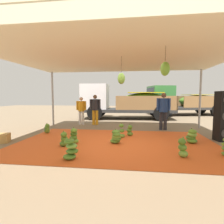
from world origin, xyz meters
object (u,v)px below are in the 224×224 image
(banana_bunch_6, at_px, (47,129))
(banana_bunch_0, at_px, (74,136))
(banana_bunch_1, at_px, (192,137))
(worker_0, at_px, (81,109))
(banana_bunch_4, at_px, (122,131))
(cargo_truck_main, at_px, (124,102))
(banana_bunch_8, at_px, (71,149))
(banana_bunch_7, at_px, (64,140))
(speaker_stack, at_px, (224,116))
(cargo_truck_far, at_px, (182,101))
(banana_bunch_2, at_px, (116,137))
(banana_bunch_3, at_px, (130,131))
(crate_0, at_px, (3,138))
(banana_bunch_9, at_px, (183,148))
(worker_1, at_px, (95,107))
(worker_2, at_px, (163,108))

(banana_bunch_6, bearing_deg, banana_bunch_0, -40.01)
(banana_bunch_1, relative_size, worker_0, 0.33)
(banana_bunch_0, relative_size, worker_0, 0.36)
(banana_bunch_4, bearing_deg, banana_bunch_6, 173.09)
(banana_bunch_4, height_order, cargo_truck_main, cargo_truck_main)
(banana_bunch_8, xyz_separation_m, cargo_truck_main, (0.84, 8.27, 0.96))
(banana_bunch_7, height_order, speaker_stack, speaker_stack)
(banana_bunch_0, distance_m, banana_bunch_7, 0.44)
(worker_0, bearing_deg, cargo_truck_far, 40.84)
(banana_bunch_7, bearing_deg, banana_bunch_2, 20.39)
(banana_bunch_3, relative_size, cargo_truck_main, 0.07)
(crate_0, bearing_deg, banana_bunch_0, 3.61)
(banana_bunch_3, distance_m, cargo_truck_main, 5.59)
(banana_bunch_1, relative_size, banana_bunch_8, 0.88)
(banana_bunch_3, bearing_deg, cargo_truck_main, 95.75)
(banana_bunch_9, bearing_deg, worker_1, 124.91)
(banana_bunch_3, relative_size, cargo_truck_far, 0.07)
(worker_1, bearing_deg, crate_0, -119.21)
(worker_2, bearing_deg, speaker_stack, -46.12)
(banana_bunch_3, distance_m, banana_bunch_9, 2.70)
(banana_bunch_6, xyz_separation_m, banana_bunch_8, (2.10, -2.85, 0.05))
(banana_bunch_1, relative_size, worker_1, 0.31)
(cargo_truck_main, distance_m, worker_1, 3.24)
(worker_0, bearing_deg, speaker_stack, -25.38)
(banana_bunch_8, relative_size, worker_2, 0.33)
(banana_bunch_0, relative_size, banana_bunch_6, 1.26)
(worker_1, xyz_separation_m, crate_0, (-2.29, -4.10, -0.82))
(worker_0, bearing_deg, banana_bunch_7, -80.13)
(worker_2, bearing_deg, worker_1, 163.09)
(banana_bunch_3, distance_m, banana_bunch_4, 0.45)
(banana_bunch_6, bearing_deg, worker_0, 73.27)
(banana_bunch_8, relative_size, worker_0, 0.38)
(speaker_stack, bearing_deg, banana_bunch_0, -168.54)
(banana_bunch_2, bearing_deg, banana_bunch_7, -159.61)
(banana_bunch_2, height_order, cargo_truck_main, cargo_truck_main)
(banana_bunch_9, bearing_deg, banana_bunch_4, 131.31)
(speaker_stack, bearing_deg, worker_1, 151.11)
(worker_2, bearing_deg, banana_bunch_9, -91.39)
(worker_0, bearing_deg, banana_bunch_1, -34.89)
(banana_bunch_2, distance_m, banana_bunch_3, 1.24)
(banana_bunch_8, distance_m, worker_1, 5.46)
(banana_bunch_0, xyz_separation_m, speaker_stack, (5.11, 1.04, 0.63))
(banana_bunch_8, relative_size, speaker_stack, 0.33)
(banana_bunch_2, bearing_deg, banana_bunch_6, 158.35)
(banana_bunch_9, bearing_deg, banana_bunch_1, 65.44)
(banana_bunch_8, xyz_separation_m, speaker_stack, (4.69, 2.47, 0.63))
(banana_bunch_8, xyz_separation_m, crate_0, (-2.87, 1.28, -0.10))
(banana_bunch_7, xyz_separation_m, worker_2, (3.52, 3.27, 0.79))
(banana_bunch_0, bearing_deg, banana_bunch_1, 7.67)
(banana_bunch_7, relative_size, worker_2, 0.28)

